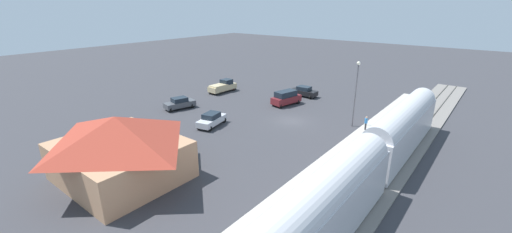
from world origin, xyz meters
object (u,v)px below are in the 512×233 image
at_px(sedan_charcoal, 180,103).
at_px(light_pole_near_platform, 356,87).
at_px(pedestrian_on_platform, 366,122).
at_px(pickup_tan, 223,86).
at_px(station_building, 119,147).
at_px(suv_maroon, 286,98).
at_px(sedan_silver, 212,119).
at_px(sedan_black, 304,91).

bearing_deg(sedan_charcoal, light_pole_near_platform, -158.77).
bearing_deg(pedestrian_on_platform, sedan_charcoal, 17.74).
distance_m(pickup_tan, light_pole_near_platform, 25.26).
distance_m(station_building, suv_maroon, 27.79).
height_order(sedan_silver, pickup_tan, pickup_tan).
distance_m(suv_maroon, sedan_silver, 13.87).
bearing_deg(sedan_silver, light_pole_near_platform, -142.08).
height_order(pedestrian_on_platform, light_pole_near_platform, light_pole_near_platform).
distance_m(sedan_black, light_pole_near_platform, 15.29).
distance_m(pedestrian_on_platform, light_pole_near_platform, 4.50).
bearing_deg(pedestrian_on_platform, suv_maroon, -14.13).
bearing_deg(light_pole_near_platform, station_building, 66.02).
relative_size(suv_maroon, sedan_silver, 1.08).
distance_m(pedestrian_on_platform, sedan_silver, 19.20).
xyz_separation_m(pickup_tan, light_pole_near_platform, (-24.83, 2.04, 4.16)).
height_order(suv_maroon, pickup_tan, suv_maroon).
bearing_deg(sedan_black, pedestrian_on_platform, 146.32).
relative_size(pedestrian_on_platform, light_pole_near_platform, 0.21).
relative_size(suv_maroon, sedan_charcoal, 1.08).
xyz_separation_m(pedestrian_on_platform, sedan_black, (14.04, -9.36, -0.40)).
xyz_separation_m(pickup_tan, sedan_black, (-12.82, -6.37, -0.15)).
distance_m(suv_maroon, sedan_charcoal, 16.20).
bearing_deg(sedan_black, pickup_tan, 26.44).
distance_m(station_building, pickup_tan, 30.51).
relative_size(station_building, pedestrian_on_platform, 6.51).
bearing_deg(light_pole_near_platform, sedan_charcoal, 21.23).
relative_size(pedestrian_on_platform, sedan_silver, 0.36).
distance_m(suv_maroon, sedan_black, 5.89).
xyz_separation_m(station_building, pedestrian_on_platform, (-13.23, -24.24, -1.75)).
distance_m(station_building, sedan_silver, 14.56).
bearing_deg(light_pole_near_platform, pickup_tan, -4.71).
height_order(suv_maroon, sedan_silver, suv_maroon).
distance_m(pickup_tan, sedan_charcoal, 11.17).
distance_m(station_building, pedestrian_on_platform, 27.67).
relative_size(sedan_silver, sedan_charcoal, 1.00).
relative_size(sedan_charcoal, sedan_black, 1.07).
height_order(pedestrian_on_platform, sedan_black, pedestrian_on_platform).
relative_size(pedestrian_on_platform, suv_maroon, 0.33).
bearing_deg(pickup_tan, sedan_silver, 128.81).
relative_size(pickup_tan, sedan_charcoal, 1.13).
distance_m(sedan_silver, sedan_black, 19.65).
bearing_deg(sedan_black, suv_maroon, 92.15).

